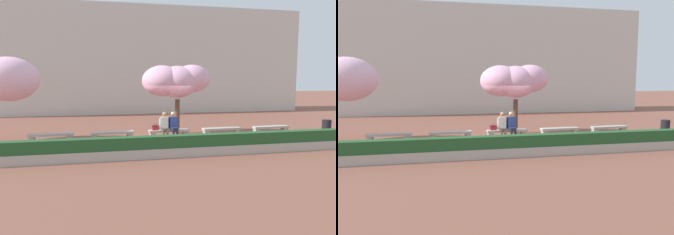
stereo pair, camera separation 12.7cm
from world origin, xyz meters
TOP-DOWN VIEW (x-y plane):
  - ground_plane at (0.00, 0.00)m, footprint 100.00×100.00m
  - building_facade at (0.00, 12.97)m, footprint 28.00×4.00m
  - stone_bench_west_end at (-5.31, 0.00)m, footprint 1.94×0.50m
  - stone_bench_near_west at (-2.65, 0.00)m, footprint 1.94×0.50m
  - stone_bench_center at (-0.00, 0.00)m, footprint 1.94×0.50m
  - stone_bench_near_east at (2.65, 0.00)m, footprint 1.94×0.50m
  - stone_bench_east_end at (5.31, 0.00)m, footprint 1.94×0.50m
  - person_seated_left at (-0.21, -0.05)m, footprint 0.51×0.70m
  - person_seated_right at (0.21, -0.05)m, footprint 0.51×0.70m
  - handbag at (-0.66, -0.02)m, footprint 0.30×0.15m
  - cherry_tree_main at (0.66, 1.52)m, footprint 3.52×2.38m
  - planter_hedge_foreground at (0.00, -3.52)m, footprint 14.78×0.50m
  - trash_bin at (8.03, -0.69)m, footprint 0.44×0.44m

SIDE VIEW (x-z plane):
  - ground_plane at x=0.00m, z-range 0.00..0.00m
  - stone_bench_west_end at x=-5.31m, z-range 0.08..0.53m
  - stone_bench_near_west at x=-2.65m, z-range 0.08..0.53m
  - stone_bench_center at x=0.00m, z-range 0.08..0.53m
  - stone_bench_near_east at x=2.65m, z-range 0.08..0.53m
  - stone_bench_east_end at x=5.31m, z-range 0.08..0.53m
  - planter_hedge_foreground at x=0.00m, z-range -0.01..0.79m
  - trash_bin at x=8.03m, z-range 0.00..0.78m
  - handbag at x=-0.66m, z-range 0.41..0.75m
  - person_seated_left at x=-0.21m, z-range 0.05..1.34m
  - person_seated_right at x=0.21m, z-range 0.05..1.34m
  - cherry_tree_main at x=0.66m, z-range 0.95..4.51m
  - building_facade at x=0.00m, z-range 0.00..8.61m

